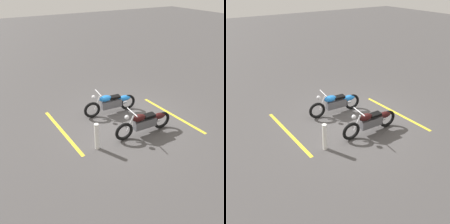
{
  "view_description": "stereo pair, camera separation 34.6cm",
  "coord_description": "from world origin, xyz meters",
  "views": [
    {
      "loc": [
        4.12,
        5.95,
        4.76
      ],
      "look_at": [
        0.71,
        0.0,
        0.65
      ],
      "focal_mm": 35.95,
      "sensor_mm": 36.0,
      "label": 1
    },
    {
      "loc": [
        4.42,
        5.77,
        4.76
      ],
      "look_at": [
        0.71,
        0.0,
        0.65
      ],
      "focal_mm": 35.95,
      "sensor_mm": 36.0,
      "label": 2
    }
  ],
  "objects": [
    {
      "name": "ground_plane",
      "position": [
        0.0,
        0.0,
        0.0
      ],
      "size": [
        60.0,
        60.0,
        0.0
      ],
      "primitive_type": "plane",
      "color": "#474444"
    },
    {
      "name": "bollard_post",
      "position": [
        1.73,
        0.81,
        0.47
      ],
      "size": [
        0.14,
        0.14,
        0.95
      ],
      "primitive_type": "cylinder",
      "color": "white",
      "rests_on": "ground"
    },
    {
      "name": "parking_stripe_mid",
      "position": [
        2.41,
        -0.65,
        0.0
      ],
      "size": [
        0.38,
        3.2,
        0.01
      ],
      "primitive_type": "cube",
      "rotation": [
        0.0,
        0.0,
        1.65
      ],
      "color": "yellow",
      "rests_on": "ground"
    },
    {
      "name": "motorcycle_dark_foreground",
      "position": [
        -0.1,
        0.9,
        0.46
      ],
      "size": [
        2.23,
        0.62,
        1.04
      ],
      "rotation": [
        0.0,
        0.0,
        -0.05
      ],
      "color": "black",
      "rests_on": "ground"
    },
    {
      "name": "parking_stripe_near",
      "position": [
        -1.84,
        0.44,
        0.0
      ],
      "size": [
        0.38,
        3.2,
        0.01
      ],
      "primitive_type": "cube",
      "rotation": [
        0.0,
        0.0,
        1.65
      ],
      "color": "yellow",
      "rests_on": "ground"
    },
    {
      "name": "motorcycle_bright_foreground",
      "position": [
        0.21,
        -0.9,
        0.46
      ],
      "size": [
        2.23,
        0.62,
        1.04
      ],
      "rotation": [
        0.0,
        0.0,
        -0.1
      ],
      "color": "black",
      "rests_on": "ground"
    }
  ]
}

